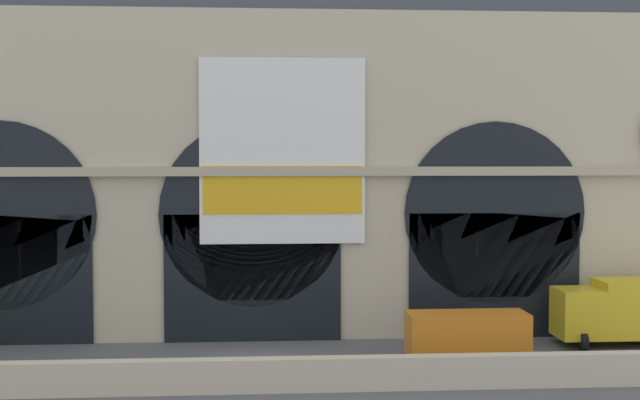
# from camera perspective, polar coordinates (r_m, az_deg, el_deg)

# --- Properties ---
(ground_plane) EXTENTS (200.00, 200.00, 0.00)m
(ground_plane) POSITION_cam_1_polar(r_m,az_deg,el_deg) (39.79, -4.21, -10.28)
(ground_plane) COLOR #54565B
(quay_parapet_wall) EXTENTS (90.00, 0.70, 1.29)m
(quay_parapet_wall) POSITION_cam_1_polar(r_m,az_deg,el_deg) (35.31, -4.21, -10.92)
(quay_parapet_wall) COLOR beige
(quay_parapet_wall) RESTS_ON ground
(station_building) EXTENTS (49.88, 5.34, 19.59)m
(station_building) POSITION_cam_1_polar(r_m,az_deg,el_deg) (46.19, -4.23, 3.48)
(station_building) COLOR beige
(station_building) RESTS_ON ground
(van_mideast) EXTENTS (5.20, 2.48, 2.20)m
(van_mideast) POSITION_cam_1_polar(r_m,az_deg,el_deg) (40.31, 9.23, -8.33)
(van_mideast) COLOR orange
(van_mideast) RESTS_ON ground
(box_truck_east) EXTENTS (7.50, 2.91, 3.12)m
(box_truck_east) POSITION_cam_1_polar(r_m,az_deg,el_deg) (45.83, 19.25, -6.51)
(box_truck_east) COLOR gold
(box_truck_east) RESTS_ON ground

